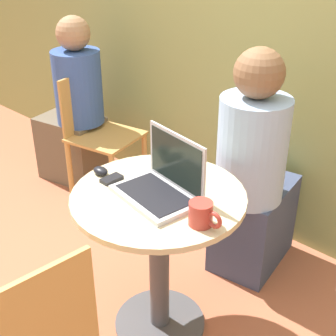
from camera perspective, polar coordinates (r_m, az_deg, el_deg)
The scene contains 10 objects.
ground_plane at distance 2.32m, azimuth -1.00°, elevation -18.41°, with size 12.00×12.00×0.00m, color #B26042.
back_wall at distance 2.46m, azimuth 16.32°, elevation 18.25°, with size 7.00×0.05×2.60m.
round_table at distance 1.98m, azimuth -1.12°, elevation -8.42°, with size 0.70×0.70×0.71m.
laptop at distance 1.83m, azimuth -0.70°, elevation -1.89°, with size 0.37×0.28×0.25m.
cell_phone at distance 1.96m, azimuth -6.89°, elevation -1.35°, with size 0.05×0.09×0.02m.
computer_mouse at distance 2.01m, azimuth -8.22°, elevation -0.34°, with size 0.07×0.05×0.03m.
coffee_cup at distance 1.67m, azimuth 4.15°, elevation -5.62°, with size 0.14×0.09×0.09m.
person_seated at distance 2.38m, azimuth 10.35°, elevation -1.87°, with size 0.38×0.53×1.20m.
chair_background at distance 3.11m, azimuth -8.51°, elevation 4.15°, with size 0.47×0.47×0.81m.
person_background at distance 3.27m, azimuth -11.30°, elevation 6.27°, with size 0.51×0.38×1.16m.
Camera 1 is at (1.10, -1.14, 1.69)m, focal length 50.00 mm.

